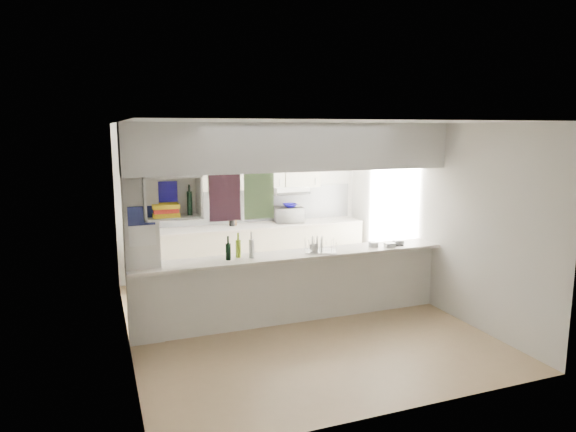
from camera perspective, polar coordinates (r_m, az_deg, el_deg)
name	(u,v)px	position (r m, az deg, el deg)	size (l,w,h in m)	color
floor	(294,321)	(6.97, 0.65, -11.56)	(4.80, 4.80, 0.00)	tan
ceiling	(294,123)	(6.49, 0.70, 10.34)	(4.80, 4.80, 0.00)	white
wall_back	(243,201)	(8.86, -4.99, 1.71)	(4.20, 4.20, 0.00)	silver
wall_left	(124,237)	(6.18, -17.80, -2.24)	(4.80, 4.80, 0.00)	silver
wall_right	(430,215)	(7.62, 15.55, 0.07)	(4.80, 4.80, 0.00)	silver
servery_partition	(281,198)	(6.49, -0.75, 2.01)	(4.20, 0.50, 2.60)	silver
cubby_shelf	(170,200)	(6.09, -12.96, 1.74)	(0.65, 0.35, 0.50)	white
kitchen_run	(257,230)	(8.73, -3.47, -1.55)	(3.60, 0.63, 2.24)	beige
microwave	(289,215)	(8.87, 0.12, 0.14)	(0.48, 0.33, 0.27)	white
bowl	(290,205)	(8.86, 0.22, 1.19)	(0.24, 0.24, 0.06)	#120B80
dish_rack	(320,245)	(6.79, 3.57, -3.25)	(0.49, 0.43, 0.22)	silver
cup	(314,248)	(6.75, 2.89, -3.55)	(0.12, 0.12, 0.09)	white
wine_bottles	(240,249)	(6.45, -5.37, -3.67)	(0.37, 0.15, 0.33)	black
plastic_tubs	(385,244)	(7.22, 10.76, -3.08)	(0.53, 0.22, 0.07)	silver
utensil_jar	(232,222)	(8.60, -6.22, -0.69)	(0.09, 0.09, 0.13)	black
knife_block	(233,219)	(8.63, -6.15, -0.37)	(0.11, 0.08, 0.21)	#55381D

